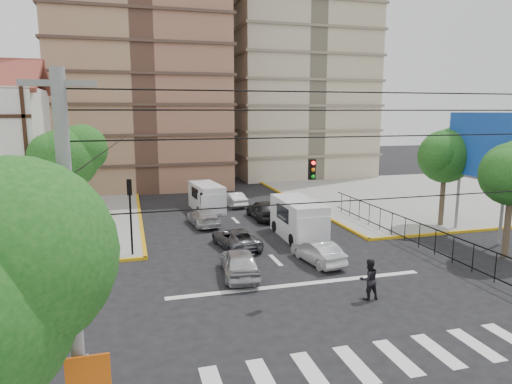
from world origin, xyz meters
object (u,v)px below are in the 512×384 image
object	(u,v)px
traffic_light_nw	(130,204)
pedestrian_crosswalk	(369,279)
van_left_lane	(207,198)
car_silver_front_left	(239,262)
van_right_lane	(300,220)
car_white_front_right	(318,252)

from	to	relation	value
traffic_light_nw	pedestrian_crosswalk	bearing A→B (deg)	-41.92
traffic_light_nw	van_left_lane	bearing A→B (deg)	60.59
van_left_lane	car_silver_front_left	bearing A→B (deg)	-99.90
traffic_light_nw	van_right_lane	distance (m)	10.96
van_left_lane	car_white_front_right	size ratio (longest dim) A/B	1.34
van_left_lane	car_white_front_right	world-z (taller)	van_left_lane
car_white_front_right	van_right_lane	bearing A→B (deg)	-107.95
car_silver_front_left	car_white_front_right	world-z (taller)	car_silver_front_left
traffic_light_nw	van_right_lane	xyz separation A→B (m)	(10.74, 1.08, -1.88)
car_silver_front_left	pedestrian_crosswalk	bearing A→B (deg)	144.48
traffic_light_nw	van_right_lane	size ratio (longest dim) A/B	0.78
car_silver_front_left	van_left_lane	bearing A→B (deg)	-87.62
van_right_lane	van_left_lane	world-z (taller)	van_right_lane
van_right_lane	traffic_light_nw	bearing A→B (deg)	-173.69
traffic_light_nw	car_white_front_right	distance (m)	10.92
traffic_light_nw	pedestrian_crosswalk	world-z (taller)	traffic_light_nw
van_left_lane	van_right_lane	bearing A→B (deg)	-72.26
car_silver_front_left	pedestrian_crosswalk	size ratio (longest dim) A/B	2.35
traffic_light_nw	car_silver_front_left	distance (m)	7.43
car_silver_front_left	traffic_light_nw	bearing A→B (deg)	-35.89
traffic_light_nw	car_white_front_right	world-z (taller)	traffic_light_nw
van_right_lane	car_silver_front_left	world-z (taller)	van_right_lane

